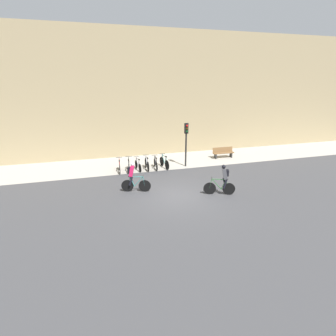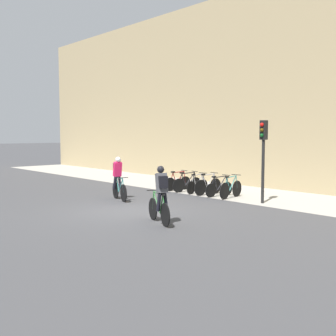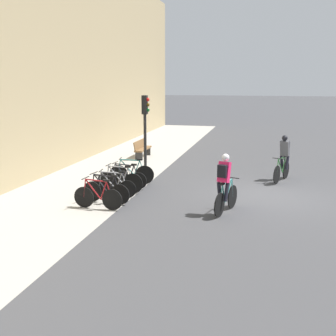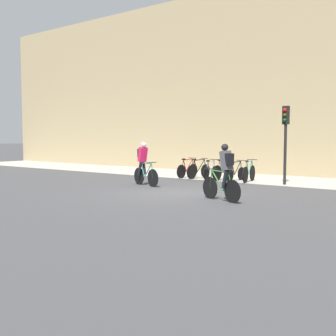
{
  "view_description": "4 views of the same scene",
  "coord_description": "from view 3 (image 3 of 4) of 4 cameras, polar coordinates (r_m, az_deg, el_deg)",
  "views": [
    {
      "loc": [
        -4.27,
        -12.92,
        6.2
      ],
      "look_at": [
        -0.21,
        1.34,
        1.26
      ],
      "focal_mm": 28.0,
      "sensor_mm": 36.0,
      "label": 1
    },
    {
      "loc": [
        12.06,
        -8.83,
        2.78
      ],
      "look_at": [
        0.88,
        1.23,
        1.53
      ],
      "focal_mm": 45.0,
      "sensor_mm": 36.0,
      "label": 2
    },
    {
      "loc": [
        -14.31,
        0.19,
        3.86
      ],
      "look_at": [
        -0.89,
        3.35,
        1.0
      ],
      "focal_mm": 45.0,
      "sensor_mm": 36.0,
      "label": 3
    },
    {
      "loc": [
        8.85,
        -11.96,
        2.02
      ],
      "look_at": [
        -1.38,
        1.73,
        0.74
      ],
      "focal_mm": 45.0,
      "sensor_mm": 36.0,
      "label": 4
    }
  ],
  "objects": [
    {
      "name": "cyclist_pink",
      "position": [
        12.38,
        7.68,
        -1.99
      ],
      "size": [
        1.68,
        0.62,
        1.8
      ],
      "color": "black",
      "rests_on": "ground"
    },
    {
      "name": "parked_bike_4",
      "position": [
        15.46,
        -5.7,
        -1.34
      ],
      "size": [
        0.46,
        1.61,
        0.94
      ],
      "color": "black",
      "rests_on": "ground"
    },
    {
      "name": "parked_bike_3",
      "position": [
        14.84,
        -6.54,
        -1.77
      ],
      "size": [
        0.46,
        1.69,
        0.99
      ],
      "color": "black",
      "rests_on": "ground"
    },
    {
      "name": "parked_bike_1",
      "position": [
        13.65,
        -8.4,
        -3.09
      ],
      "size": [
        0.46,
        1.67,
        0.97
      ],
      "color": "black",
      "rests_on": "ground"
    },
    {
      "name": "parked_bike_0",
      "position": [
        13.06,
        -9.47,
        -3.82
      ],
      "size": [
        0.46,
        1.61,
        0.96
      ],
      "color": "black",
      "rests_on": "ground"
    },
    {
      "name": "parked_bike_5",
      "position": [
        16.06,
        -4.95,
        -0.69
      ],
      "size": [
        0.46,
        1.71,
        0.99
      ],
      "color": "black",
      "rests_on": "ground"
    },
    {
      "name": "cyclist_grey",
      "position": [
        17.06,
        15.4,
        1.47
      ],
      "size": [
        1.7,
        0.7,
        1.8
      ],
      "color": "black",
      "rests_on": "ground"
    },
    {
      "name": "ground",
      "position": [
        14.82,
        13.54,
        -3.7
      ],
      "size": [
        200.0,
        200.0,
        0.0
      ],
      "primitive_type": "plane",
      "color": "#3D3D3F"
    },
    {
      "name": "building_facade",
      "position": [
        17.01,
        -19.91,
        15.2
      ],
      "size": [
        44.0,
        0.6,
        10.18
      ],
      "primitive_type": "cube",
      "color": "tan",
      "rests_on": "ground"
    },
    {
      "name": "bench",
      "position": [
        21.55,
        -3.53,
        2.67
      ],
      "size": [
        1.81,
        0.44,
        0.89
      ],
      "color": "brown",
      "rests_on": "ground"
    },
    {
      "name": "parked_bike_2",
      "position": [
        14.25,
        -7.42,
        -2.52
      ],
      "size": [
        0.46,
        1.56,
        0.93
      ],
      "color": "black",
      "rests_on": "ground"
    },
    {
      "name": "kerb_strip",
      "position": [
        16.21,
        -11.06,
        -2.25
      ],
      "size": [
        44.0,
        4.5,
        0.01
      ],
      "primitive_type": "cube",
      "color": "#A39E93",
      "rests_on": "ground"
    },
    {
      "name": "traffic_light_pole",
      "position": [
        17.33,
        -3.11,
        6.51
      ],
      "size": [
        0.26,
        0.3,
        3.28
      ],
      "color": "black",
      "rests_on": "ground"
    }
  ]
}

